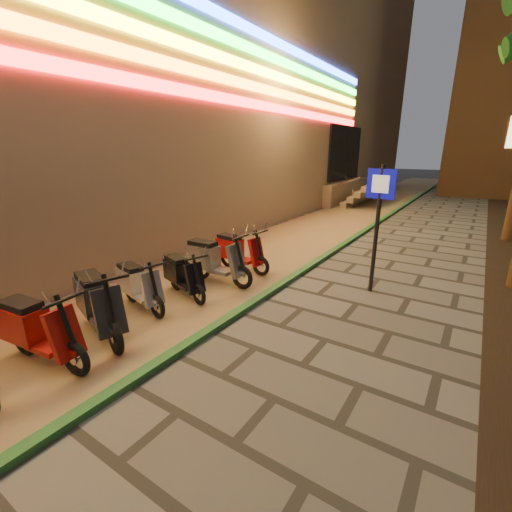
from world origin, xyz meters
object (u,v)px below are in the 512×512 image
Objects in this scene: scooter_4 at (36,329)px; scooter_5 at (97,303)px; scooter_9 at (237,251)px; pedestrian_sign at (378,212)px; scooter_6 at (137,285)px; scooter_7 at (182,275)px; scooter_8 at (212,260)px.

scooter_4 is 0.96× the size of scooter_5.
scooter_5 is at bearing -85.97° from scooter_9.
pedestrian_sign is 6.41m from scooter_4.
scooter_6 is at bearing 91.24° from scooter_4.
scooter_5 is (-0.02, 0.98, 0.03)m from scooter_4.
pedestrian_sign is 1.79× the size of scooter_6.
scooter_9 is at bearing 107.01° from scooter_5.
scooter_4 is 4.87m from scooter_9.
scooter_7 is at bearing 82.91° from scooter_4.
scooter_8 is at bearing 90.08° from scooter_6.
scooter_4 is at bearing -91.82° from scooter_8.
scooter_6 is at bearing -91.78° from scooter_9.
scooter_8 is at bearing -145.41° from pedestrian_sign.
scooter_6 is 0.86× the size of scooter_8.
scooter_6 is (-0.28, 1.03, -0.08)m from scooter_5.
scooter_4 is 0.98m from scooter_5.
pedestrian_sign is at bearing 69.94° from scooter_5.
pedestrian_sign is at bearing 50.64° from scooter_4.
scooter_4 is 3.86m from scooter_8.
scooter_9 is (0.03, 1.95, 0.05)m from scooter_7.
pedestrian_sign reaches higher than scooter_9.
scooter_4 reaches higher than scooter_9.
pedestrian_sign is 4.33m from scooter_7.
scooter_6 is (-3.64, -3.32, -1.30)m from pedestrian_sign.
scooter_6 is 1.88m from scooter_8.
pedestrian_sign reaches higher than scooter_8.
scooter_5 is 2.87m from scooter_8.
pedestrian_sign is at bearing 52.69° from scooter_7.
scooter_9 is (0.02, 4.87, -0.02)m from scooter_4.
scooter_7 is at bearing 83.37° from scooter_6.
scooter_4 is at bearing -111.64° from pedestrian_sign.
scooter_5 reaches higher than scooter_7.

